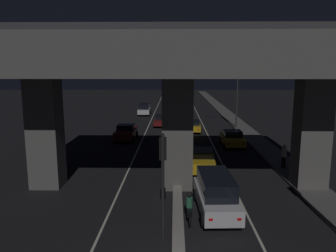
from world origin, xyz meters
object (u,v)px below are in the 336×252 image
(car_dark_red_lead_oncoming, at_px, (126,132))
(car_white_third_oncoming, at_px, (144,109))
(motorcycle_white_filtering_mid, at_px, (186,171))
(street_lamp, at_px, (234,89))
(car_taxi_yellow_third, at_px, (232,138))
(motorcycle_black_filtering_near, at_px, (189,208))
(car_dark_red_second_oncoming, at_px, (161,120))
(car_white_lead, at_px, (216,193))
(car_taxi_yellow_second, at_px, (201,159))
(car_taxi_yellow_fourth, at_px, (193,126))
(traffic_light_left_of_median, at_px, (163,167))
(pedestrian_on_sidewalk, at_px, (284,156))
(motorcycle_red_filtering_far, at_px, (184,145))

(car_dark_red_lead_oncoming, height_order, car_white_third_oncoming, car_white_third_oncoming)
(car_dark_red_lead_oncoming, relative_size, car_white_third_oncoming, 0.97)
(motorcycle_white_filtering_mid, bearing_deg, street_lamp, -16.01)
(car_taxi_yellow_third, xyz_separation_m, motorcycle_black_filtering_near, (-4.72, -15.38, -0.14))
(street_lamp, distance_m, car_dark_red_lead_oncoming, 14.35)
(car_taxi_yellow_third, relative_size, motorcycle_white_filtering_mid, 2.11)
(car_dark_red_second_oncoming, relative_size, motorcycle_black_filtering_near, 2.23)
(car_white_lead, distance_m, car_taxi_yellow_second, 6.99)
(car_taxi_yellow_second, distance_m, car_dark_red_second_oncoming, 18.65)
(car_white_lead, height_order, car_taxi_yellow_fourth, car_white_lead)
(traffic_light_left_of_median, xyz_separation_m, pedestrian_on_sidewalk, (8.38, 9.78, -2.16))
(car_taxi_yellow_second, bearing_deg, car_dark_red_second_oncoming, 13.75)
(car_dark_red_second_oncoming, relative_size, car_white_third_oncoming, 1.01)
(traffic_light_left_of_median, relative_size, motorcycle_white_filtering_mid, 2.44)
(car_taxi_yellow_second, height_order, car_dark_red_second_oncoming, car_taxi_yellow_second)
(car_white_third_oncoming, relative_size, motorcycle_black_filtering_near, 2.21)
(motorcycle_white_filtering_mid, xyz_separation_m, motorcycle_red_filtering_far, (0.07, 7.01, 0.03))
(car_taxi_yellow_fourth, relative_size, pedestrian_on_sidewalk, 2.56)
(motorcycle_red_filtering_far, bearing_deg, car_white_lead, -171.19)
(car_dark_red_second_oncoming, height_order, motorcycle_red_filtering_far, motorcycle_red_filtering_far)
(car_white_lead, relative_size, car_dark_red_second_oncoming, 1.11)
(car_taxi_yellow_fourth, xyz_separation_m, motorcycle_red_filtering_far, (-1.28, -9.59, -0.06))
(car_white_lead, height_order, car_dark_red_second_oncoming, car_white_lead)
(traffic_light_left_of_median, relative_size, car_white_third_oncoming, 1.09)
(car_taxi_yellow_second, xyz_separation_m, car_dark_red_second_oncoming, (-3.56, 18.30, -0.11))
(car_white_lead, bearing_deg, car_dark_red_lead_oncoming, 20.11)
(car_taxi_yellow_third, bearing_deg, car_taxi_yellow_second, 154.21)
(car_taxi_yellow_second, bearing_deg, car_white_third_oncoming, 16.07)
(car_white_third_oncoming, height_order, motorcycle_black_filtering_near, car_white_third_oncoming)
(car_dark_red_lead_oncoming, height_order, motorcycle_white_filtering_mid, car_dark_red_lead_oncoming)
(car_taxi_yellow_fourth, height_order, car_white_third_oncoming, car_white_third_oncoming)
(car_taxi_yellow_third, bearing_deg, motorcycle_black_filtering_near, 162.59)
(car_white_lead, bearing_deg, car_white_third_oncoming, 8.42)
(car_white_lead, bearing_deg, car_taxi_yellow_fourth, -2.64)
(car_taxi_yellow_second, height_order, car_taxi_yellow_third, car_taxi_yellow_second)
(car_dark_red_second_oncoming, height_order, motorcycle_white_filtering_mid, motorcycle_white_filtering_mid)
(street_lamp, bearing_deg, car_taxi_yellow_fourth, -158.51)
(traffic_light_left_of_median, bearing_deg, car_taxi_yellow_second, 76.02)
(car_taxi_yellow_second, height_order, pedestrian_on_sidewalk, pedestrian_on_sidewalk)
(car_dark_red_lead_oncoming, distance_m, motorcycle_red_filtering_far, 7.60)
(car_dark_red_lead_oncoming, bearing_deg, motorcycle_red_filtering_far, 49.94)
(car_dark_red_second_oncoming, height_order, motorcycle_black_filtering_near, motorcycle_black_filtering_near)
(car_white_third_oncoming, bearing_deg, street_lamp, 44.98)
(traffic_light_left_of_median, distance_m, motorcycle_red_filtering_far, 14.75)
(motorcycle_red_filtering_far, relative_size, pedestrian_on_sidewalk, 1.07)
(motorcycle_white_filtering_mid, bearing_deg, motorcycle_black_filtering_near, -177.36)
(street_lamp, height_order, pedestrian_on_sidewalk, street_lamp)
(car_white_third_oncoming, xyz_separation_m, motorcycle_white_filtering_mid, (5.51, -30.10, -0.31))
(motorcycle_black_filtering_near, bearing_deg, street_lamp, -14.42)
(car_dark_red_lead_oncoming, xyz_separation_m, car_white_third_oncoming, (0.21, 18.16, 0.10))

